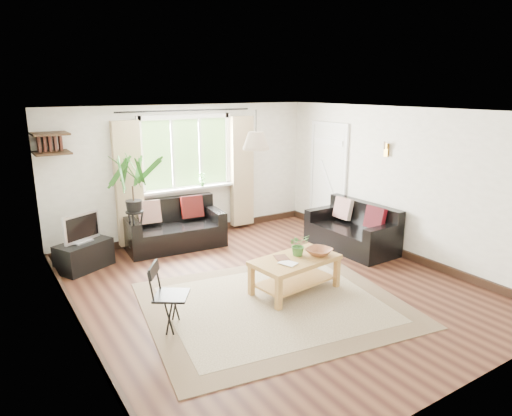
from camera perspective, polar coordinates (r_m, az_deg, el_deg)
floor at (r=6.43m, az=1.95°, el=-9.86°), size 5.50×5.50×0.00m
ceiling at (r=5.85m, az=2.16°, el=12.03°), size 5.50×5.50×0.00m
wall_back at (r=8.38m, az=-8.71°, el=4.45°), size 5.00×0.02×2.40m
wall_front at (r=4.18m, az=24.15°, el=-7.33°), size 5.00×0.02×2.40m
wall_left at (r=5.09m, az=-21.83°, el=-3.21°), size 0.02×5.50×2.40m
wall_right at (r=7.69m, az=17.59°, el=3.00°), size 0.02×5.50×2.40m
rug at (r=5.95m, az=2.21°, el=-11.89°), size 3.54×3.16×0.02m
window at (r=8.29m, az=-8.69°, el=6.79°), size 2.50×0.16×2.16m
door at (r=8.87m, az=8.98°, el=3.69°), size 0.06×0.96×2.06m
corner_shelf at (r=7.42m, az=-24.27°, el=7.39°), size 0.50×0.50×0.34m
pendant_lamp at (r=6.21m, az=-0.00°, el=8.96°), size 0.36×0.36×0.54m
wall_sconce at (r=7.75m, az=15.86°, el=7.27°), size 0.12×0.12×0.28m
sofa_back at (r=7.98m, az=-10.15°, el=-2.17°), size 1.70×0.96×0.77m
sofa_right at (r=7.95m, az=11.82°, el=-2.43°), size 1.59×0.82×0.74m
coffee_table at (r=6.23m, az=4.88°, el=-8.32°), size 1.24×0.77×0.48m
table_plant at (r=6.20m, az=5.33°, el=-4.59°), size 0.31×0.28×0.30m
bowl at (r=6.29m, az=7.87°, el=-5.42°), size 0.43×0.43×0.08m
book_a at (r=5.87m, az=3.55°, el=-7.14°), size 0.23×0.26×0.02m
book_b at (r=6.08m, az=2.49°, el=-6.34°), size 0.22×0.26×0.02m
tv_stand at (r=7.45m, az=-20.68°, el=-5.56°), size 0.91×0.75×0.43m
tv at (r=7.31m, az=-20.99°, el=-2.26°), size 0.64×0.45×0.47m
palm_stand at (r=7.50m, az=-14.99°, el=0.08°), size 0.74×0.74×1.68m
folding_chair at (r=5.34m, az=-10.52°, el=-10.85°), size 0.56×0.56×0.78m
sill_plant at (r=8.41m, az=-6.78°, el=3.61°), size 0.14×0.10×0.27m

